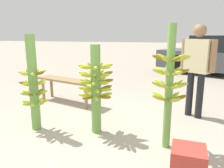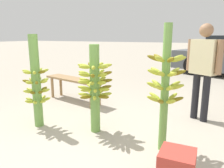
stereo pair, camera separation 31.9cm
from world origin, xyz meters
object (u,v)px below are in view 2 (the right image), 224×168
object	(u,v)px
banana_stalk_left	(36,83)
banana_stalk_right	(165,85)
banana_stalk_center	(95,86)
market_bench	(74,82)
vendor_person	(203,64)
produce_crate	(177,167)

from	to	relation	value
banana_stalk_left	banana_stalk_right	bearing A→B (deg)	2.25
banana_stalk_center	market_bench	xyz separation A→B (m)	(-1.13, 1.13, -0.27)
banana_stalk_left	vendor_person	size ratio (longest dim) A/B	0.90
banana_stalk_center	banana_stalk_right	size ratio (longest dim) A/B	0.83
market_bench	banana_stalk_center	bearing A→B (deg)	-31.11
banana_stalk_right	vendor_person	size ratio (longest dim) A/B	0.97
banana_stalk_left	banana_stalk_right	size ratio (longest dim) A/B	0.92
banana_stalk_left	market_bench	bearing A→B (deg)	100.22
banana_stalk_left	banana_stalk_center	distance (m)	0.91
banana_stalk_right	vendor_person	world-z (taller)	vendor_person
banana_stalk_left	produce_crate	xyz separation A→B (m)	(2.14, -0.50, -0.52)
banana_stalk_center	banana_stalk_right	bearing A→B (deg)	-6.74
banana_stalk_center	produce_crate	bearing A→B (deg)	-28.88
banana_stalk_left	banana_stalk_center	bearing A→B (deg)	12.13
banana_stalk_center	banana_stalk_right	distance (m)	1.01
banana_stalk_right	market_bench	world-z (taller)	banana_stalk_right
vendor_person	produce_crate	size ratio (longest dim) A/B	4.83
banana_stalk_right	produce_crate	world-z (taller)	banana_stalk_right
banana_stalk_center	produce_crate	xyz separation A→B (m)	(1.25, -0.69, -0.52)
banana_stalk_left	banana_stalk_right	world-z (taller)	banana_stalk_right
banana_stalk_center	banana_stalk_right	world-z (taller)	banana_stalk_right
produce_crate	vendor_person	bearing A→B (deg)	87.17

